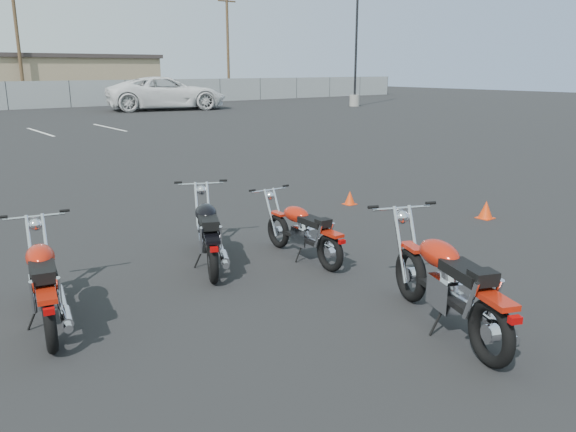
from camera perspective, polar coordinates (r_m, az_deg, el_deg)
ground at (r=7.37m, az=1.65°, el=-6.08°), size 120.00×120.00×0.00m
motorcycle_front_red at (r=6.42m, az=-23.49°, el=-6.28°), size 0.86×2.02×0.99m
motorcycle_second_black at (r=7.70m, az=-8.10°, el=-1.72°), size 1.25×1.98×1.00m
motorcycle_third_red at (r=7.89m, az=1.57°, el=-1.55°), size 0.70×1.82×0.89m
motorcycle_rear_red at (r=5.97m, az=15.98°, el=-6.65°), size 1.28×2.19×1.10m
training_cone_near at (r=11.21m, az=6.30°, el=1.86°), size 0.23×0.23×0.27m
training_cone_far at (r=10.70m, az=19.46°, el=0.61°), size 0.27×0.27×0.32m
light_pole_east at (r=40.77m, az=6.88°, el=15.08°), size 0.80×0.70×10.93m
tan_building_east at (r=51.36m, az=-22.26°, el=12.88°), size 14.40×9.40×3.70m
utility_pole_c at (r=45.54m, az=-25.78°, el=15.99°), size 1.80×0.24×9.00m
utility_pole_d at (r=53.50m, az=-6.13°, el=16.92°), size 1.80×0.24×9.00m
white_van at (r=37.97m, az=-12.29°, el=13.02°), size 5.68×9.36×3.33m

